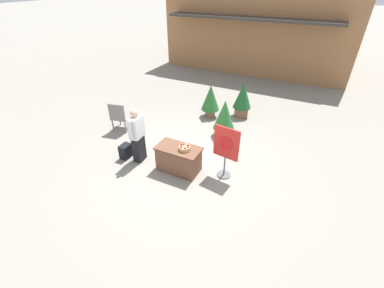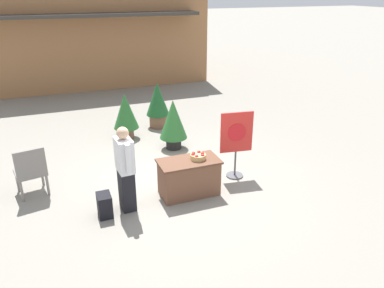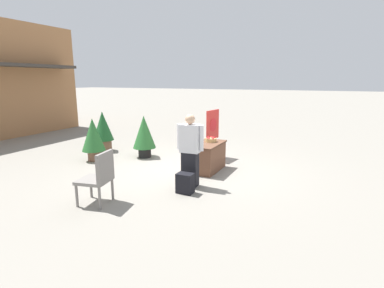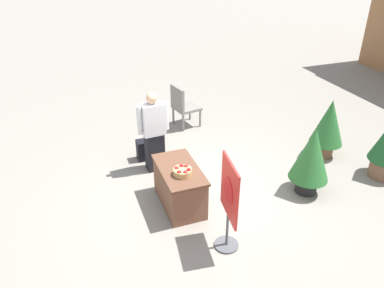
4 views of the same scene
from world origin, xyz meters
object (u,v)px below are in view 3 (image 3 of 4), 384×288
backpack (185,183)px  poster_board (213,131)px  display_table (208,157)px  potted_plant_far_right (103,130)px  potted_plant_near_right (144,134)px  apple_basket (211,140)px  potted_plant_near_left (93,136)px  patio_chair (99,175)px  person_visitor (190,150)px

backpack → poster_board: (2.83, 0.51, 0.61)m
display_table → backpack: bearing=-173.8°
potted_plant_far_right → backpack: bearing=-118.1°
potted_plant_near_right → poster_board: bearing=-68.6°
backpack → potted_plant_far_right: size_ratio=0.32×
apple_basket → potted_plant_near_left: potted_plant_near_left is taller
apple_basket → patio_chair: patio_chair is taller
backpack → potted_plant_near_left: size_ratio=0.34×
backpack → display_table: bearing=6.2°
display_table → patio_chair: bearing=160.1°
display_table → person_visitor: bearing=-175.8°
person_visitor → poster_board: person_visitor is taller
person_visitor → backpack: person_visitor is taller
potted_plant_far_right → display_table: bearing=-97.5°
person_visitor → potted_plant_near_right: bearing=50.3°
person_visitor → patio_chair: (-1.61, 1.12, -0.25)m
apple_basket → backpack: (-1.85, -0.18, -0.57)m
backpack → person_visitor: bearing=12.1°
display_table → poster_board: size_ratio=0.81×
backpack → potted_plant_near_left: (1.14, 3.51, 0.50)m
poster_board → patio_chair: size_ratio=1.42×
backpack → potted_plant_near_right: size_ratio=0.33×
person_visitor → potted_plant_far_right: bearing=62.2°
patio_chair → potted_plant_near_right: (3.27, 1.21, 0.16)m
person_visitor → potted_plant_near_left: (0.71, 3.42, -0.10)m
backpack → patio_chair: patio_chair is taller
poster_board → potted_plant_near_left: (-1.70, 3.00, -0.11)m
apple_basket → person_visitor: 1.42m
display_table → apple_basket: bearing=-0.7°
backpack → potted_plant_near_left: bearing=72.1°
poster_board → potted_plant_near_left: 3.45m
display_table → potted_plant_near_right: size_ratio=0.93×
potted_plant_near_left → poster_board: bearing=-60.5°
poster_board → potted_plant_near_right: poster_board is taller
person_visitor → backpack: 0.74m
display_table → potted_plant_near_right: bearing=79.1°
display_table → apple_basket: (0.19, -0.00, 0.42)m
display_table → backpack: display_table is taller
person_visitor → backpack: size_ratio=3.79×
backpack → potted_plant_far_right: (2.17, 4.07, 0.51)m
backpack → patio_chair: (-1.18, 1.21, 0.35)m
display_table → patio_chair: 3.02m
patio_chair → potted_plant_near_right: potted_plant_near_right is taller
apple_basket → person_visitor: bearing=-176.5°
poster_board → potted_plant_near_right: size_ratio=1.14×
patio_chair → backpack: bearing=-147.2°
poster_board → apple_basket: bearing=-63.3°
person_visitor → potted_plant_near_right: person_visitor is taller
backpack → potted_plant_near_right: bearing=49.1°
backpack → poster_board: poster_board is taller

